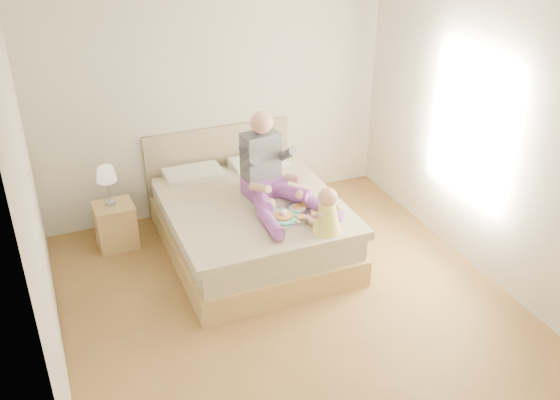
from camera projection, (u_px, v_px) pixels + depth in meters
name	position (u px, v px, depth m)	size (l,w,h in m)	color
room	(298.00, 154.00, 5.12)	(4.02, 4.22, 2.71)	brown
bed	(248.00, 220.00, 6.54)	(1.70, 2.18, 1.00)	#A8884E
nightstand	(116.00, 225.00, 6.58)	(0.41, 0.37, 0.49)	#A8884E
lamp	(106.00, 176.00, 6.32)	(0.21, 0.21, 0.43)	#B2B3B9
adult	(270.00, 176.00, 6.20)	(0.77, 1.15, 0.92)	#77398F
tray	(291.00, 213.00, 6.02)	(0.56, 0.48, 0.14)	#B2B3B9
baby	(326.00, 213.00, 5.71)	(0.31, 0.40, 0.44)	#FBEC4F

